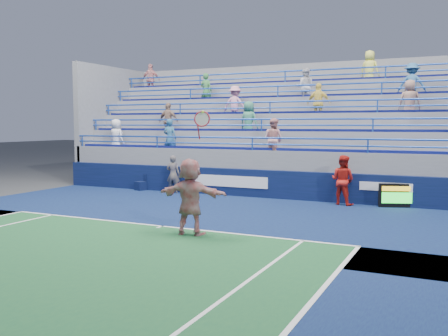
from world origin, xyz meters
The scene contains 8 objects.
ground centered at (0.00, 0.00, 0.00)m, with size 120.00×120.00×0.00m, color #333538.
sponsor_wall centered at (0.00, 6.50, 0.55)m, with size 18.00×0.32×1.10m.
bleacher_stand centered at (0.00, 10.27, 1.55)m, with size 18.00×5.60×6.13m.
serve_speed_board centered at (5.58, 6.25, 0.42)m, with size 1.19×0.55×0.84m.
judge_chair centered at (-5.07, 6.22, 0.23)m, with size 0.50×0.50×0.71m.
tennis_player centered at (1.24, -0.55, 1.01)m, with size 1.92×0.77×3.23m.
line_judge centered at (-3.31, 6.06, 0.80)m, with size 0.58×0.38×1.60m, color #151A3B.
ball_girl centered at (3.76, 6.06, 0.90)m, with size 0.87×0.68×1.79m, color red.
Camera 1 is at (7.54, -11.75, 2.88)m, focal length 40.00 mm.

